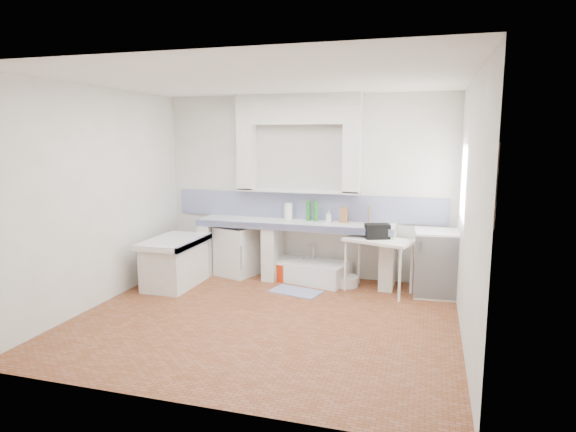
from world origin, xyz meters
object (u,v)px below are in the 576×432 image
(fridge, at_px, (436,263))
(stove, at_px, (237,251))
(sink, at_px, (310,272))
(side_table, at_px, (378,266))

(fridge, bearing_deg, stove, 173.30)
(stove, bearing_deg, sink, 18.18)
(side_table, xyz_separation_m, fridge, (0.77, 0.11, 0.07))
(stove, xyz_separation_m, side_table, (2.24, -0.27, -0.00))
(sink, height_order, fridge, fridge)
(stove, xyz_separation_m, sink, (1.19, 0.01, -0.25))
(side_table, bearing_deg, sink, -175.21)
(stove, bearing_deg, side_table, 10.89)
(sink, xyz_separation_m, fridge, (1.82, -0.17, 0.31))
(stove, xyz_separation_m, fridge, (3.01, -0.16, 0.06))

